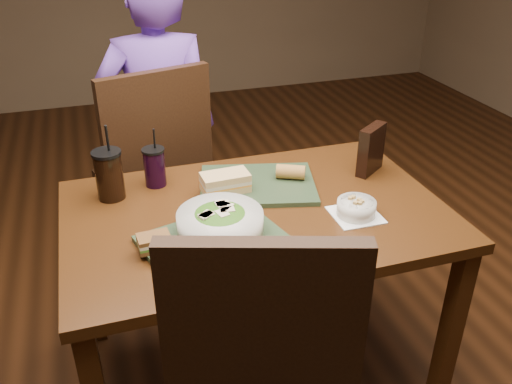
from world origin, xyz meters
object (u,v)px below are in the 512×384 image
(dining_table, at_px, (256,232))
(tray_far, at_px, (258,185))
(sandwich_near, at_px, (154,242))
(cup_berry, at_px, (155,167))
(chair_far, at_px, (159,170))
(tray_near, at_px, (215,242))
(soup_bowl, at_px, (356,208))
(salad_bowl, at_px, (220,222))
(chip_bag, at_px, (371,150))
(diner, at_px, (160,131))
(baguette_far, at_px, (291,172))
(baguette_near, at_px, (272,251))
(cup_cola, at_px, (109,175))
(sandwich_far, at_px, (225,182))

(dining_table, distance_m, tray_far, 0.20)
(sandwich_near, distance_m, cup_berry, 0.45)
(chair_far, xyz_separation_m, sandwich_near, (-0.13, -0.85, 0.18))
(tray_near, xyz_separation_m, soup_bowl, (0.50, 0.03, 0.02))
(salad_bowl, distance_m, soup_bowl, 0.47)
(tray_far, height_order, chip_bag, chip_bag)
(diner, height_order, sandwich_near, diner)
(baguette_far, xyz_separation_m, cup_berry, (-0.49, 0.14, 0.03))
(sandwich_near, bearing_deg, dining_table, 22.53)
(chair_far, xyz_separation_m, diner, (0.04, 0.14, 0.13))
(baguette_near, relative_size, cup_cola, 0.38)
(baguette_far, bearing_deg, soup_bowl, -66.92)
(salad_bowl, height_order, baguette_far, salad_bowl)
(salad_bowl, xyz_separation_m, baguette_near, (0.11, -0.17, -0.02))
(tray_near, relative_size, sandwich_far, 2.43)
(chair_far, distance_m, diner, 0.20)
(cup_cola, bearing_deg, chip_bag, -5.54)
(cup_cola, xyz_separation_m, cup_berry, (0.17, 0.05, -0.02))
(soup_bowl, xyz_separation_m, baguette_near, (-0.36, -0.17, 0.01))
(diner, relative_size, tray_near, 3.54)
(tray_near, relative_size, baguette_far, 3.92)
(soup_bowl, distance_m, sandwich_near, 0.68)
(sandwich_near, height_order, baguette_far, baguette_far)
(chair_far, xyz_separation_m, tray_near, (0.06, -0.86, 0.15))
(cup_cola, bearing_deg, baguette_near, -53.24)
(cup_berry, bearing_deg, baguette_far, -15.75)
(soup_bowl, distance_m, baguette_near, 0.40)
(baguette_far, xyz_separation_m, cup_cola, (-0.65, 0.09, 0.05))
(soup_bowl, height_order, sandwich_near, same)
(diner, height_order, sandwich_far, diner)
(tray_far, xyz_separation_m, sandwich_near, (-0.43, -0.31, 0.03))
(baguette_far, bearing_deg, baguette_near, -116.94)
(tray_far, distance_m, salad_bowl, 0.38)
(chair_far, bearing_deg, soup_bowl, -56.37)
(tray_near, height_order, cup_cola, cup_cola)
(tray_near, xyz_separation_m, tray_far, (0.24, 0.32, 0.00))
(baguette_near, relative_size, baguette_far, 0.99)
(tray_far, relative_size, cup_berry, 1.85)
(cup_berry, bearing_deg, cup_cola, -163.23)
(diner, relative_size, baguette_far, 13.89)
(sandwich_far, relative_size, baguette_near, 1.63)
(diner, xyz_separation_m, tray_near, (0.02, -0.99, 0.02))
(tray_far, xyz_separation_m, baguette_near, (-0.11, -0.47, 0.04))
(tray_far, bearing_deg, dining_table, -109.77)
(tray_far, distance_m, sandwich_far, 0.14)
(dining_table, relative_size, soup_bowl, 8.11)
(tray_far, xyz_separation_m, cup_berry, (-0.36, 0.13, 0.07))
(sandwich_near, distance_m, cup_cola, 0.41)
(chair_far, distance_m, tray_near, 0.87)
(tray_far, bearing_deg, baguette_near, -102.98)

